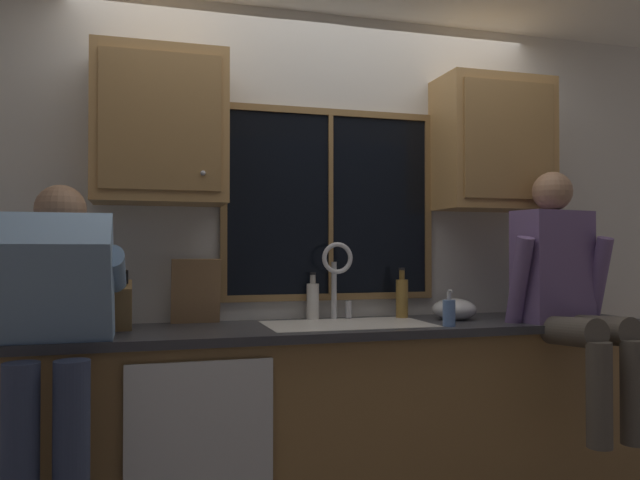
{
  "coord_description": "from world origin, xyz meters",
  "views": [
    {
      "loc": [
        -0.9,
        -3.21,
        1.28
      ],
      "look_at": [
        -0.07,
        -0.3,
        1.33
      ],
      "focal_mm": 35.26,
      "sensor_mm": 36.0,
      "label": 1
    }
  ],
  "objects_px": {
    "mixing_bowl": "(454,309)",
    "cutting_board": "(196,291)",
    "soap_dispenser": "(449,312)",
    "bottle_green_glass": "(402,297)",
    "person_sitting_on_counter": "(566,286)",
    "knife_block": "(118,307)",
    "person_standing": "(52,334)",
    "bottle_tall_clear": "(313,300)"
  },
  "relations": [
    {
      "from": "mixing_bowl",
      "to": "cutting_board",
      "type": "bearing_deg",
      "value": 172.46
    },
    {
      "from": "cutting_board",
      "to": "soap_dispenser",
      "type": "height_order",
      "value": "cutting_board"
    },
    {
      "from": "bottle_green_glass",
      "to": "soap_dispenser",
      "type": "bearing_deg",
      "value": -80.42
    },
    {
      "from": "person_sitting_on_counter",
      "to": "knife_block",
      "type": "bearing_deg",
      "value": 171.73
    },
    {
      "from": "person_standing",
      "to": "cutting_board",
      "type": "xyz_separation_m",
      "value": [
        0.59,
        0.53,
        0.12
      ]
    },
    {
      "from": "soap_dispenser",
      "to": "bottle_tall_clear",
      "type": "relative_size",
      "value": 0.71
    },
    {
      "from": "soap_dispenser",
      "to": "bottle_green_glass",
      "type": "distance_m",
      "value": 0.41
    },
    {
      "from": "cutting_board",
      "to": "mixing_bowl",
      "type": "xyz_separation_m",
      "value": [
        1.31,
        -0.17,
        -0.11
      ]
    },
    {
      "from": "cutting_board",
      "to": "soap_dispenser",
      "type": "bearing_deg",
      "value": -20.7
    },
    {
      "from": "person_sitting_on_counter",
      "to": "knife_block",
      "type": "relative_size",
      "value": 3.92
    },
    {
      "from": "bottle_tall_clear",
      "to": "soap_dispenser",
      "type": "bearing_deg",
      "value": -39.73
    },
    {
      "from": "cutting_board",
      "to": "bottle_green_glass",
      "type": "distance_m",
      "value": 1.08
    },
    {
      "from": "person_sitting_on_counter",
      "to": "bottle_green_glass",
      "type": "xyz_separation_m",
      "value": [
        -0.68,
        0.45,
        -0.07
      ]
    },
    {
      "from": "knife_block",
      "to": "soap_dispenser",
      "type": "distance_m",
      "value": 1.53
    },
    {
      "from": "person_standing",
      "to": "mixing_bowl",
      "type": "xyz_separation_m",
      "value": [
        1.9,
        0.35,
        0.01
      ]
    },
    {
      "from": "cutting_board",
      "to": "person_sitting_on_counter",
      "type": "bearing_deg",
      "value": -15.51
    },
    {
      "from": "cutting_board",
      "to": "soap_dispenser",
      "type": "distance_m",
      "value": 1.23
    },
    {
      "from": "mixing_bowl",
      "to": "knife_block",
      "type": "bearing_deg",
      "value": -179.8
    },
    {
      "from": "person_standing",
      "to": "soap_dispenser",
      "type": "relative_size",
      "value": 8.92
    },
    {
      "from": "person_sitting_on_counter",
      "to": "cutting_board",
      "type": "distance_m",
      "value": 1.82
    },
    {
      "from": "mixing_bowl",
      "to": "bottle_green_glass",
      "type": "bearing_deg",
      "value": 148.81
    },
    {
      "from": "person_standing",
      "to": "mixing_bowl",
      "type": "bearing_deg",
      "value": 10.58
    },
    {
      "from": "person_standing",
      "to": "knife_block",
      "type": "relative_size",
      "value": 4.84
    },
    {
      "from": "cutting_board",
      "to": "bottle_tall_clear",
      "type": "height_order",
      "value": "cutting_board"
    },
    {
      "from": "soap_dispenser",
      "to": "cutting_board",
      "type": "bearing_deg",
      "value": 159.3
    },
    {
      "from": "person_sitting_on_counter",
      "to": "bottle_green_glass",
      "type": "bearing_deg",
      "value": 146.11
    },
    {
      "from": "bottle_green_glass",
      "to": "person_sitting_on_counter",
      "type": "bearing_deg",
      "value": -33.89
    },
    {
      "from": "knife_block",
      "to": "mixing_bowl",
      "type": "xyz_separation_m",
      "value": [
        1.67,
        0.01,
        -0.06
      ]
    },
    {
      "from": "cutting_board",
      "to": "bottle_tall_clear",
      "type": "xyz_separation_m",
      "value": [
        0.6,
        0.02,
        -0.06
      ]
    },
    {
      "from": "person_standing",
      "to": "knife_block",
      "type": "bearing_deg",
      "value": 56.82
    },
    {
      "from": "mixing_bowl",
      "to": "bottle_tall_clear",
      "type": "xyz_separation_m",
      "value": [
        -0.71,
        0.19,
        0.05
      ]
    },
    {
      "from": "soap_dispenser",
      "to": "bottle_green_glass",
      "type": "relative_size",
      "value": 0.66
    },
    {
      "from": "person_standing",
      "to": "cutting_board",
      "type": "relative_size",
      "value": 4.81
    },
    {
      "from": "person_sitting_on_counter",
      "to": "bottle_green_glass",
      "type": "height_order",
      "value": "person_sitting_on_counter"
    },
    {
      "from": "person_sitting_on_counter",
      "to": "cutting_board",
      "type": "height_order",
      "value": "person_sitting_on_counter"
    },
    {
      "from": "person_standing",
      "to": "soap_dispenser",
      "type": "xyz_separation_m",
      "value": [
        1.73,
        0.1,
        0.03
      ]
    },
    {
      "from": "bottle_tall_clear",
      "to": "mixing_bowl",
      "type": "bearing_deg",
      "value": -15.28
    },
    {
      "from": "person_standing",
      "to": "mixing_bowl",
      "type": "relative_size",
      "value": 6.82
    },
    {
      "from": "person_standing",
      "to": "person_sitting_on_counter",
      "type": "xyz_separation_m",
      "value": [
        2.34,
        0.04,
        0.14
      ]
    },
    {
      "from": "knife_block",
      "to": "bottle_green_glass",
      "type": "distance_m",
      "value": 1.44
    },
    {
      "from": "bottle_green_glass",
      "to": "person_standing",
      "type": "bearing_deg",
      "value": -163.42
    },
    {
      "from": "mixing_bowl",
      "to": "bottle_green_glass",
      "type": "xyz_separation_m",
      "value": [
        -0.23,
        0.14,
        0.06
      ]
    }
  ]
}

